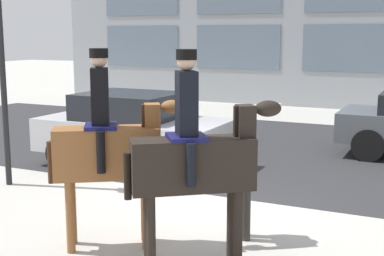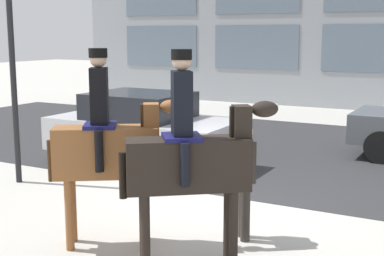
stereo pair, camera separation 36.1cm
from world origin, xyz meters
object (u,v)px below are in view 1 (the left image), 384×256
at_px(mounted_horse_lead, 109,147).
at_px(street_car_near_lane, 133,129).
at_px(mounted_horse_companion, 196,158).
at_px(pedestrian_bystander, 244,172).

relative_size(mounted_horse_lead, street_car_near_lane, 0.65).
xyz_separation_m(mounted_horse_companion, street_car_near_lane, (-3.40, 4.10, -0.56)).
xyz_separation_m(mounted_horse_companion, pedestrian_bystander, (0.20, 1.16, -0.42)).
distance_m(mounted_horse_lead, mounted_horse_companion, 1.32).
bearing_deg(street_car_near_lane, mounted_horse_lead, -62.26).
height_order(mounted_horse_companion, street_car_near_lane, mounted_horse_companion).
height_order(mounted_horse_lead, mounted_horse_companion, mounted_horse_companion).
relative_size(mounted_horse_lead, pedestrian_bystander, 1.63).
bearing_deg(pedestrian_bystander, mounted_horse_lead, -0.28).
relative_size(pedestrian_bystander, street_car_near_lane, 0.40).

